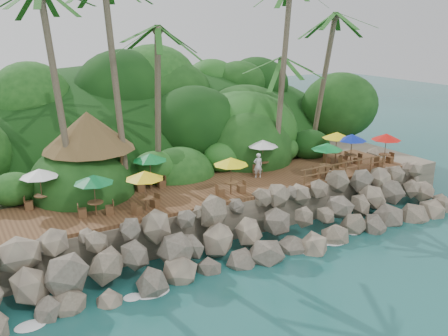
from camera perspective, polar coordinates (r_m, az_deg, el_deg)
ground at (r=25.90m, az=6.79°, el=-10.57°), size 140.00×140.00×0.00m
land_base at (r=38.57m, az=-7.47°, el=0.35°), size 32.00×25.20×2.10m
jungle_hill at (r=45.62m, az=-11.09°, el=1.38°), size 44.80×28.00×15.40m
seawall at (r=26.87m, az=4.31°, el=-6.73°), size 29.00×4.00×2.30m
terrace at (r=29.65m, az=0.00°, el=-2.22°), size 26.00×5.00×0.20m
jungle_foliage at (r=38.00m, az=-6.82°, el=-1.53°), size 44.00×16.00×12.00m
foam_line at (r=26.10m, az=6.39°, el=-10.25°), size 25.20×0.80×0.06m
palms at (r=30.94m, az=-1.27°, el=17.93°), size 24.62×7.20×13.26m
palapa at (r=29.13m, az=-15.47°, el=4.16°), size 5.28×5.28×4.60m
dining_clusters at (r=29.49m, az=2.40°, el=1.52°), size 23.94×5.20×2.17m
railing at (r=32.03m, az=13.91°, el=0.05°), size 7.20×0.10×1.00m
waiter at (r=30.94m, az=3.94°, el=0.30°), size 0.66×0.51×1.59m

